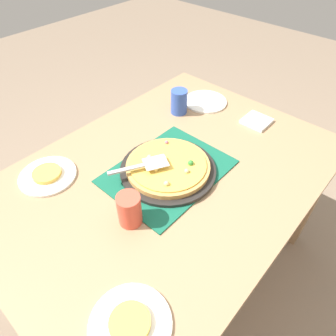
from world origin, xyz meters
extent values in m
plane|color=#84705B|center=(0.00, 0.00, 0.00)|extent=(8.00, 8.00, 0.00)
cube|color=#9E7A56|center=(0.00, 0.00, 0.73)|extent=(1.40, 1.00, 0.03)
cube|color=#9E7A56|center=(-0.64, -0.44, 0.36)|extent=(0.07, 0.07, 0.72)
cube|color=#9E7A56|center=(-0.64, 0.44, 0.36)|extent=(0.07, 0.07, 0.72)
cube|color=#145B42|center=(0.00, 0.00, 0.75)|extent=(0.48, 0.36, 0.01)
cylinder|color=black|center=(0.00, 0.00, 0.76)|extent=(0.38, 0.38, 0.01)
cylinder|color=tan|center=(0.00, 0.00, 0.78)|extent=(0.33, 0.33, 0.02)
cylinder|color=#EAB747|center=(0.00, 0.00, 0.79)|extent=(0.30, 0.30, 0.01)
sphere|color=#B76675|center=(-0.09, -0.09, 0.80)|extent=(0.02, 0.02, 0.02)
sphere|color=#E5CC7F|center=(-0.01, 0.09, 0.80)|extent=(0.02, 0.02, 0.02)
sphere|color=#338433|center=(-0.06, 0.07, 0.80)|extent=(0.02, 0.02, 0.02)
sphere|color=#E5CC7F|center=(0.06, -0.01, 0.80)|extent=(0.02, 0.02, 0.02)
sphere|color=#E5CC7F|center=(0.03, -0.07, 0.80)|extent=(0.02, 0.02, 0.02)
sphere|color=#E5CC7F|center=(0.09, 0.07, 0.80)|extent=(0.02, 0.02, 0.02)
cylinder|color=white|center=(0.34, -0.33, 0.76)|extent=(0.22, 0.22, 0.01)
cylinder|color=white|center=(0.49, 0.31, 0.76)|extent=(0.22, 0.22, 0.01)
cylinder|color=white|center=(-0.51, -0.20, 0.76)|extent=(0.22, 0.22, 0.01)
cylinder|color=#EAB747|center=(0.34, -0.33, 0.77)|extent=(0.11, 0.11, 0.02)
cylinder|color=#EAB747|center=(0.49, 0.31, 0.77)|extent=(0.11, 0.11, 0.02)
cylinder|color=#E04C38|center=(0.26, 0.07, 0.81)|extent=(0.08, 0.08, 0.12)
cylinder|color=#3351AD|center=(-0.35, -0.24, 0.81)|extent=(0.08, 0.08, 0.12)
cube|color=silver|center=(0.04, -0.02, 0.82)|extent=(0.11, 0.10, 0.00)
cube|color=#B2B2B7|center=(0.14, -0.08, 0.82)|extent=(0.13, 0.08, 0.01)
cube|color=white|center=(-0.53, 0.09, 0.76)|extent=(0.12, 0.12, 0.02)
camera|label=1|loc=(0.64, 0.57, 1.59)|focal=32.20mm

